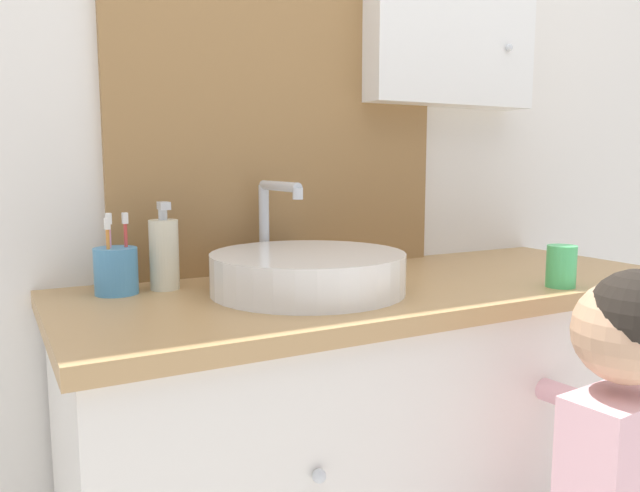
{
  "coord_description": "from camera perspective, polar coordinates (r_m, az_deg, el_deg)",
  "views": [
    {
      "loc": [
        -0.77,
        -0.8,
        1.16
      ],
      "look_at": [
        -0.2,
        0.27,
        1.0
      ],
      "focal_mm": 35.0,
      "sensor_mm": 36.0,
      "label": 1
    }
  ],
  "objects": [
    {
      "name": "drinking_cup",
      "position": [
        1.42,
        21.19,
        -1.74
      ],
      "size": [
        0.06,
        0.06,
        0.09
      ],
      "primitive_type": "cylinder",
      "color": "#4CC670",
      "rests_on": "vanity_counter"
    },
    {
      "name": "sink_basin",
      "position": [
        1.28,
        -1.17,
        -2.23
      ],
      "size": [
        0.4,
        0.45,
        0.22
      ],
      "color": "white",
      "rests_on": "vanity_counter"
    },
    {
      "name": "vanity_counter",
      "position": [
        1.54,
        5.98,
        -19.89
      ],
      "size": [
        1.41,
        0.56,
        0.9
      ],
      "color": "silver",
      "rests_on": "ground_plane"
    },
    {
      "name": "child_figure",
      "position": [
        1.27,
        25.43,
        -19.04
      ],
      "size": [
        0.22,
        0.48,
        0.99
      ],
      "color": "slate",
      "rests_on": "ground_plane"
    },
    {
      "name": "toothbrush_holder",
      "position": [
        1.32,
        -18.15,
        -2.07
      ],
      "size": [
        0.09,
        0.09,
        0.16
      ],
      "color": "#4C93C6",
      "rests_on": "vanity_counter"
    },
    {
      "name": "soap_dispenser",
      "position": [
        1.33,
        -14.06,
        -0.65
      ],
      "size": [
        0.06,
        0.06,
        0.18
      ],
      "color": "beige",
      "rests_on": "vanity_counter"
    },
    {
      "name": "wall_back",
      "position": [
        1.63,
        0.71,
        11.66
      ],
      "size": [
        3.2,
        0.18,
        2.5
      ],
      "color": "silver",
      "rests_on": "ground_plane"
    }
  ]
}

